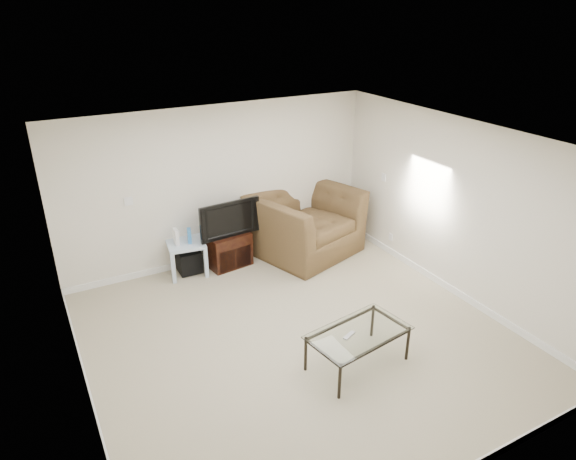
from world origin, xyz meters
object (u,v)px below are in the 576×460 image
tv_stand (228,249)px  subwoofer (189,261)px  side_table (187,257)px  television (227,217)px  recliner (305,213)px  coffee_table (357,348)px

tv_stand → subwoofer: 0.64m
side_table → subwoofer: 0.09m
television → subwoofer: 0.91m
side_table → recliner: bearing=-6.6°
subwoofer → coffee_table: 3.23m
recliner → coffee_table: bearing=-126.0°
side_table → recliner: (1.98, -0.23, 0.44)m
coffee_table → tv_stand: bearing=96.9°
side_table → coffee_table: bearing=-71.5°
side_table → recliner: 2.04m
television → side_table: bearing=168.1°
television → side_table: (-0.66, 0.09, -0.57)m
recliner → coffee_table: (-0.95, -2.83, -0.47)m
television → coffee_table: television is taller
tv_stand → recliner: size_ratio=0.41×
recliner → subwoofer: bearing=155.4°
tv_stand → subwoofer: (-0.63, 0.08, -0.09)m
tv_stand → coffee_table: (0.36, -3.00, -0.05)m
recliner → coffee_table: size_ratio=1.39×
side_table → subwoofer: bearing=25.9°
side_table → recliner: size_ratio=0.34×
tv_stand → subwoofer: tv_stand is taller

